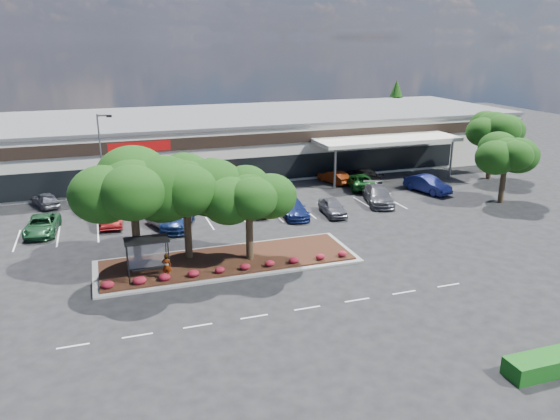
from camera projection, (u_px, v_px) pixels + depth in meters
name	position (u px, v px, depth m)	size (l,w,h in m)	color
ground	(273.00, 282.00, 35.01)	(160.00, 160.00, 0.00)	black
retail_store	(186.00, 142.00, 64.71)	(80.40, 25.20, 6.25)	silver
landscape_island	(228.00, 261.00, 37.97)	(18.00, 6.00, 0.26)	gray
lane_markings	(232.00, 230.00, 44.38)	(33.12, 20.06, 0.01)	silver
shrub_row	(235.00, 267.00, 35.96)	(17.00, 0.80, 0.50)	maroon
bus_shelter	(147.00, 246.00, 34.69)	(2.75, 1.55, 2.59)	black
island_tree_west	(134.00, 212.00, 35.37)	(7.20, 7.20, 7.89)	#15340B
island_tree_mid	(187.00, 208.00, 37.15)	(6.60, 6.60, 7.32)	#15340B
island_tree_east	(249.00, 214.00, 37.14)	(5.80, 5.80, 6.50)	#15340B
tree_east_near	(504.00, 169.00, 50.97)	(5.60, 5.60, 6.51)	#15340B
tree_east_far	(492.00, 145.00, 59.55)	(6.40, 6.40, 7.62)	#15340B
conifer_north_east	(395.00, 109.00, 83.74)	(3.96, 3.96, 9.00)	#15340B
person_waiting	(167.00, 266.00, 34.68)	(0.61, 0.40, 1.68)	#594C47
light_pole	(104.00, 173.00, 46.70)	(1.43, 0.65, 8.96)	gray
car_0	(42.00, 225.00, 43.50)	(2.32, 5.04, 1.40)	#21542E
car_1	(112.00, 214.00, 45.78)	(1.81, 5.19, 1.71)	maroon
car_2	(164.00, 219.00, 44.88)	(1.54, 4.40, 1.45)	#505157
car_3	(178.00, 217.00, 45.10)	(2.35, 5.77, 1.67)	navy
car_4	(257.00, 206.00, 48.46)	(1.49, 4.28, 1.41)	maroon
car_5	(293.00, 208.00, 47.76)	(2.05, 5.05, 1.47)	navy
car_6	(333.00, 207.00, 48.11)	(1.69, 4.20, 1.43)	#56575E
car_7	(378.00, 195.00, 51.34)	(2.27, 5.58, 1.62)	#4D4D53
car_8	(428.00, 184.00, 55.08)	(1.76, 5.05, 1.66)	navy
car_9	(45.00, 200.00, 50.39)	(1.61, 4.01, 1.37)	slate
car_10	(91.00, 200.00, 49.74)	(1.94, 4.81, 1.64)	#0C135B
car_11	(157.00, 191.00, 53.28)	(1.68, 4.18, 1.42)	black
car_12	(177.00, 197.00, 50.75)	(2.38, 5.85, 1.70)	#623807
car_13	(249.00, 188.00, 53.74)	(1.72, 4.94, 1.63)	brown
car_14	(275.00, 188.00, 54.02)	(2.03, 4.99, 1.45)	#1B491C
car_15	(334.00, 177.00, 58.57)	(1.45, 4.15, 1.37)	#662109
car_16	(360.00, 181.00, 56.71)	(2.51, 5.44, 1.51)	#17551B
car_17	(363.00, 176.00, 58.65)	(2.23, 5.47, 1.59)	black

